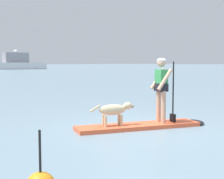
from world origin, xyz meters
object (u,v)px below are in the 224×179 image
paddleboard (147,125)px  person_paddler (162,85)px  moored_boat_far_port (18,63)px  dog (114,110)px

paddleboard → person_paddler: (0.39, -0.15, 1.00)m
person_paddler → moored_boat_far_port: bearing=67.7°
dog → moored_boat_far_port: (27.50, 63.65, 0.90)m
moored_boat_far_port → dog: bearing=-113.4°
dog → paddleboard: bearing=-20.9°
paddleboard → person_paddler: size_ratio=2.11×
person_paddler → paddleboard: bearing=159.1°
paddleboard → dog: bearing=159.1°
paddleboard → moored_boat_far_port: size_ratio=0.29×
person_paddler → moored_boat_far_port: size_ratio=0.14×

